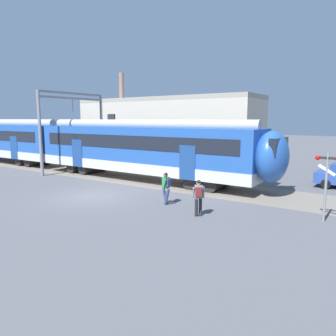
{
  "coord_description": "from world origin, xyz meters",
  "views": [
    {
      "loc": [
        13.81,
        -12.65,
        4.36
      ],
      "look_at": [
        3.43,
        2.54,
        1.6
      ],
      "focal_mm": 35.0,
      "sensor_mm": 36.0,
      "label": 1
    }
  ],
  "objects_px": {
    "commuter_train": "(63,144)",
    "pedestrian_green": "(166,186)",
    "pedestrian_grey": "(199,195)",
    "crossing_signal": "(326,176)"
  },
  "relations": [
    {
      "from": "commuter_train",
      "to": "pedestrian_green",
      "type": "xyz_separation_m",
      "value": [
        14.19,
        -4.79,
        -1.26
      ]
    },
    {
      "from": "pedestrian_grey",
      "to": "crossing_signal",
      "type": "xyz_separation_m",
      "value": [
        4.83,
        2.29,
        1.02
      ]
    },
    {
      "from": "commuter_train",
      "to": "pedestrian_grey",
      "type": "height_order",
      "value": "commuter_train"
    },
    {
      "from": "commuter_train",
      "to": "pedestrian_green",
      "type": "height_order",
      "value": "commuter_train"
    },
    {
      "from": "pedestrian_green",
      "to": "crossing_signal",
      "type": "height_order",
      "value": "crossing_signal"
    },
    {
      "from": "pedestrian_grey",
      "to": "crossing_signal",
      "type": "distance_m",
      "value": 5.44
    },
    {
      "from": "commuter_train",
      "to": "crossing_signal",
      "type": "height_order",
      "value": "commuter_train"
    },
    {
      "from": "pedestrian_grey",
      "to": "crossing_signal",
      "type": "bearing_deg",
      "value": 25.41
    },
    {
      "from": "pedestrian_green",
      "to": "commuter_train",
      "type": "bearing_deg",
      "value": 161.35
    },
    {
      "from": "pedestrian_green",
      "to": "crossing_signal",
      "type": "bearing_deg",
      "value": 11.1
    }
  ]
}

